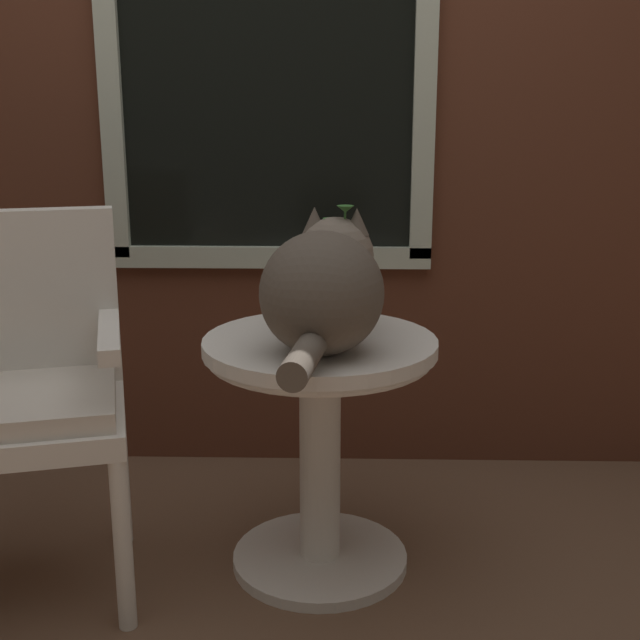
% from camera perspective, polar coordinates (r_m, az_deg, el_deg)
% --- Properties ---
extents(ground_plane, '(6.00, 6.00, 0.00)m').
position_cam_1_polar(ground_plane, '(2.28, -4.51, -18.09)').
color(ground_plane, brown).
extents(back_wall, '(4.00, 0.07, 2.60)m').
position_cam_1_polar(back_wall, '(2.78, -3.21, 16.05)').
color(back_wall, '#562D1E').
rests_on(back_wall, ground_plane).
extents(wicker_side_table, '(0.60, 0.60, 0.64)m').
position_cam_1_polar(wicker_side_table, '(2.22, -0.00, -6.36)').
color(wicker_side_table, silver).
rests_on(wicker_side_table, ground_plane).
extents(wicker_chair, '(0.58, 0.57, 0.96)m').
position_cam_1_polar(wicker_chair, '(2.24, -19.31, -3.85)').
color(wicker_chair, silver).
rests_on(wicker_chair, ground_plane).
extents(cat, '(0.34, 0.67, 0.32)m').
position_cam_1_polar(cat, '(2.03, 0.31, 2.35)').
color(cat, brown).
rests_on(cat, wicker_side_table).
extents(pewter_vase_with_ivy, '(0.13, 0.13, 0.33)m').
position_cam_1_polar(pewter_vase_with_ivy, '(2.23, 1.50, 1.77)').
color(pewter_vase_with_ivy, '#99999E').
rests_on(pewter_vase_with_ivy, wicker_side_table).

